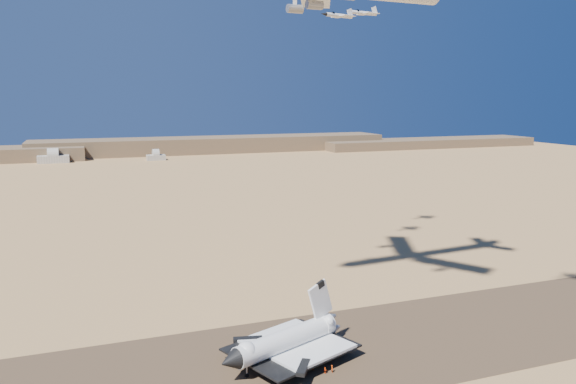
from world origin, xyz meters
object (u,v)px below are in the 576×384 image
object	(u,v)px
shuttle	(285,343)
chase_jet_f	(363,13)
crew_b	(313,366)
chase_jet_e	(339,15)
crew_a	(332,369)
crew_c	(325,370)

from	to	relation	value
shuttle	chase_jet_f	bearing A→B (deg)	31.58
crew_b	chase_jet_e	xyz separation A→B (m)	(42.98, 79.14, 94.14)
crew_a	crew_c	world-z (taller)	crew_a
shuttle	chase_jet_e	world-z (taller)	chase_jet_e
crew_a	crew_c	bearing A→B (deg)	92.20
crew_c	shuttle	bearing A→B (deg)	3.59
shuttle	crew_a	bearing A→B (deg)	-69.87
chase_jet_e	chase_jet_f	world-z (taller)	chase_jet_f
crew_a	crew_c	xyz separation A→B (m)	(-1.78, 0.08, -0.15)
shuttle	crew_a	distance (m)	13.28
crew_b	chase_jet_f	distance (m)	152.25
shuttle	crew_b	bearing A→B (deg)	-75.27
crew_b	shuttle	bearing A→B (deg)	1.67
crew_b	chase_jet_e	distance (m)	130.28
shuttle	chase_jet_e	size ratio (longest dim) A/B	2.52
crew_a	chase_jet_e	size ratio (longest dim) A/B	0.13
crew_b	crew_c	xyz separation A→B (m)	(1.95, -2.93, -0.04)
crew_c	crew_a	bearing A→B (deg)	-124.74
chase_jet_e	crew_c	bearing A→B (deg)	-130.94
shuttle	chase_jet_e	distance (m)	125.24
shuttle	crew_a	world-z (taller)	shuttle
crew_c	chase_jet_e	xyz separation A→B (m)	(41.04, 82.07, 94.17)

